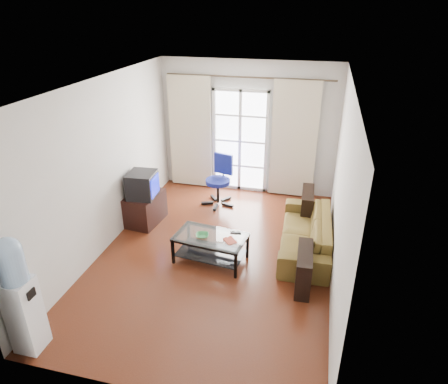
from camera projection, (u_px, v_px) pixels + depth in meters
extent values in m
plane|color=#5E2A16|center=(215.00, 254.00, 6.43)|extent=(5.20, 5.20, 0.00)
plane|color=white|center=(214.00, 84.00, 5.27)|extent=(5.20, 5.20, 0.00)
cube|color=silver|center=(248.00, 128.00, 8.13)|extent=(3.60, 0.02, 2.70)
cube|color=silver|center=(139.00, 290.00, 3.58)|extent=(3.60, 0.02, 2.70)
cube|color=silver|center=(104.00, 167.00, 6.24)|extent=(0.02, 5.20, 2.70)
cube|color=silver|center=(341.00, 190.00, 5.46)|extent=(0.02, 5.20, 2.70)
cube|color=white|center=(240.00, 141.00, 8.24)|extent=(1.01, 0.02, 2.04)
cube|color=white|center=(240.00, 141.00, 8.22)|extent=(1.16, 0.06, 2.15)
cylinder|color=#4C3F2D|center=(248.00, 77.00, 7.59)|extent=(3.30, 0.04, 0.04)
cube|color=beige|center=(190.00, 133.00, 8.35)|extent=(0.90, 0.07, 2.35)
cube|color=beige|center=(294.00, 141.00, 7.88)|extent=(0.90, 0.07, 2.35)
cube|color=#969698|center=(284.00, 180.00, 8.30)|extent=(0.64, 0.12, 0.64)
imported|color=brown|center=(306.00, 232.00, 6.49)|extent=(2.02, 0.91, 0.57)
cube|color=silver|center=(210.00, 237.00, 6.11)|extent=(1.15, 0.75, 0.01)
cube|color=black|center=(211.00, 253.00, 6.23)|extent=(1.09, 0.68, 0.01)
cube|color=black|center=(173.00, 251.00, 6.13)|extent=(0.04, 0.04, 0.43)
cube|color=black|center=(236.00, 266.00, 5.80)|extent=(0.04, 0.04, 0.43)
cube|color=black|center=(189.00, 233.00, 6.60)|extent=(0.04, 0.04, 0.43)
cube|color=black|center=(248.00, 246.00, 6.27)|extent=(0.04, 0.04, 0.43)
imported|color=#2D7C43|center=(202.00, 236.00, 6.07)|extent=(0.29, 0.29, 0.05)
imported|color=#953612|center=(225.00, 242.00, 5.94)|extent=(0.36, 0.36, 0.02)
cube|color=black|center=(236.00, 233.00, 6.18)|extent=(0.17, 0.07, 0.02)
cube|color=black|center=(145.00, 208.00, 7.27)|extent=(0.58, 0.80, 0.55)
cube|color=black|center=(142.00, 185.00, 6.99)|extent=(0.49, 0.53, 0.46)
cube|color=#0C19E5|center=(155.00, 186.00, 6.95)|extent=(0.04, 0.40, 0.34)
cube|color=black|center=(132.00, 184.00, 7.02)|extent=(0.16, 0.35, 0.30)
cylinder|color=black|center=(218.00, 193.00, 7.93)|extent=(0.05, 0.05, 0.51)
cylinder|color=navy|center=(218.00, 181.00, 7.82)|extent=(0.48, 0.48, 0.08)
cube|color=navy|center=(223.00, 164.00, 7.87)|extent=(0.40, 0.16, 0.42)
cube|color=white|center=(25.00, 315.00, 4.52)|extent=(0.30, 0.30, 0.96)
cylinder|color=#89ACD5|center=(11.00, 266.00, 4.23)|extent=(0.29, 0.29, 0.38)
sphere|color=#89ACD5|center=(7.00, 251.00, 4.14)|extent=(0.29, 0.29, 0.29)
cube|color=black|center=(30.00, 294.00, 4.34)|extent=(0.04, 0.12, 0.10)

